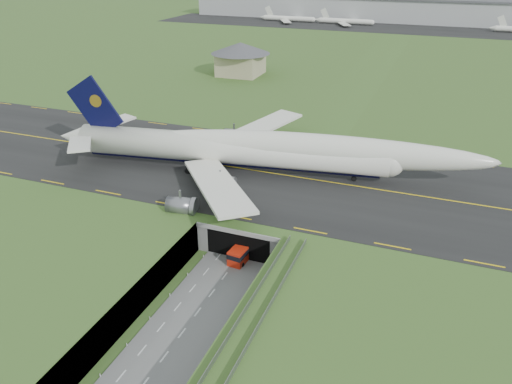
% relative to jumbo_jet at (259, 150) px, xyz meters
% --- Properties ---
extents(ground, '(900.00, 900.00, 0.00)m').
position_rel_jumbo_jet_xyz_m(ground, '(5.10, -32.13, -11.47)').
color(ground, '#3D5823').
rests_on(ground, ground).
extents(airfield_deck, '(800.00, 800.00, 6.00)m').
position_rel_jumbo_jet_xyz_m(airfield_deck, '(5.10, -32.13, -8.47)').
color(airfield_deck, gray).
rests_on(airfield_deck, ground).
extents(trench_road, '(12.00, 75.00, 0.20)m').
position_rel_jumbo_jet_xyz_m(trench_road, '(5.10, -39.63, -11.37)').
color(trench_road, slate).
rests_on(trench_road, ground).
extents(taxiway, '(800.00, 44.00, 0.18)m').
position_rel_jumbo_jet_xyz_m(taxiway, '(5.10, 0.87, -5.38)').
color(taxiway, black).
rests_on(taxiway, airfield_deck).
extents(tunnel_portal, '(17.00, 22.30, 6.00)m').
position_rel_jumbo_jet_xyz_m(tunnel_portal, '(5.10, -15.42, -8.13)').
color(tunnel_portal, gray).
rests_on(tunnel_portal, ground).
extents(guideway, '(3.00, 53.00, 7.05)m').
position_rel_jumbo_jet_xyz_m(guideway, '(16.10, -51.24, -6.14)').
color(guideway, '#A8A8A3').
rests_on(guideway, ground).
extents(jumbo_jet, '(95.35, 60.68, 20.31)m').
position_rel_jumbo_jet_xyz_m(jumbo_jet, '(0.00, 0.00, 0.00)').
color(jumbo_jet, white).
rests_on(jumbo_jet, ground).
extents(shuttle_tram, '(3.26, 7.20, 2.86)m').
position_rel_jumbo_jet_xyz_m(shuttle_tram, '(5.87, -23.96, -9.89)').
color(shuttle_tram, red).
rests_on(shuttle_tram, ground).
extents(service_building, '(23.08, 23.08, 12.34)m').
position_rel_jumbo_jet_xyz_m(service_building, '(-40.35, 86.26, 1.84)').
color(service_building, tan).
rests_on(service_building, ground).
extents(cargo_terminal, '(320.00, 67.00, 15.60)m').
position_rel_jumbo_jet_xyz_m(cargo_terminal, '(4.96, 267.28, 2.49)').
color(cargo_terminal, '#B2B2B2').
rests_on(cargo_terminal, ground).
extents(distant_hills, '(700.00, 91.00, 60.00)m').
position_rel_jumbo_jet_xyz_m(distant_hills, '(69.48, 397.87, -15.47)').
color(distant_hills, slate).
rests_on(distant_hills, ground).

